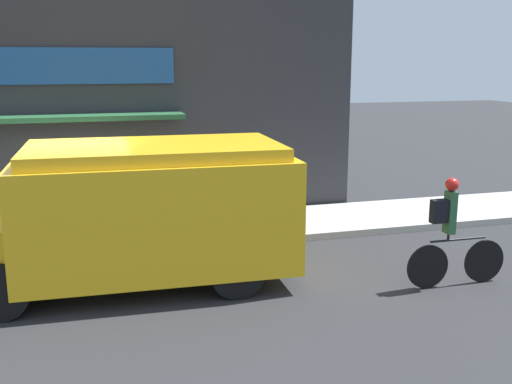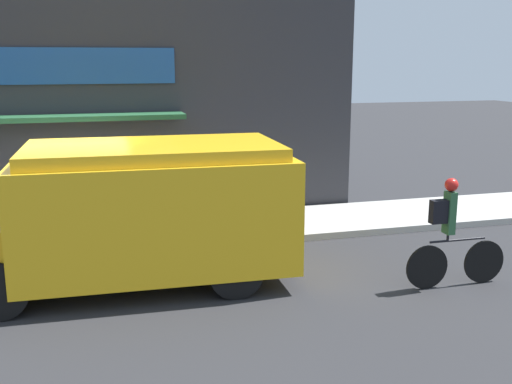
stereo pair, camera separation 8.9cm
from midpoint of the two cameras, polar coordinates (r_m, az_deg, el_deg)
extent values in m
plane|color=#2B2B2D|center=(11.12, -18.37, -6.40)|extent=(70.00, 70.00, 0.00)
cube|color=#ADAAA3|center=(12.17, -18.20, -4.43)|extent=(28.00, 2.23, 0.14)
cube|color=#2D2D33|center=(13.01, -18.80, 8.43)|extent=(13.03, 0.18, 5.42)
cube|color=#1E4C93|center=(12.87, -18.18, 11.34)|extent=(4.48, 0.05, 0.73)
cube|color=#235633|center=(12.55, -17.92, 6.72)|extent=(4.70, 0.78, 0.10)
cube|color=yellow|center=(9.54, -9.73, -1.80)|extent=(4.25, 2.42, 1.73)
cube|color=yellow|center=(9.36, -9.94, 3.92)|extent=(3.91, 2.22, 0.20)
cube|color=red|center=(10.87, -16.37, 0.09)|extent=(0.04, 0.44, 0.44)
cylinder|color=black|center=(10.78, -21.89, -4.95)|extent=(0.84, 0.29, 0.83)
cylinder|color=black|center=(10.80, -4.28, -4.02)|extent=(0.84, 0.29, 0.83)
cylinder|color=black|center=(8.97, -2.12, -7.49)|extent=(0.84, 0.29, 0.83)
cylinder|color=black|center=(10.23, 20.65, -6.17)|extent=(0.70, 0.05, 0.70)
cylinder|color=black|center=(9.69, 15.77, -6.86)|extent=(0.70, 0.05, 0.70)
cylinder|color=black|center=(9.83, 18.44, -4.32)|extent=(0.96, 0.05, 0.04)
cylinder|color=black|center=(9.72, 17.59, -4.08)|extent=(0.04, 0.04, 0.12)
cube|color=#2D5B38|center=(9.62, 17.75, -1.86)|extent=(0.12, 0.20, 0.66)
sphere|color=red|center=(9.52, 17.92, 0.69)|extent=(0.20, 0.20, 0.20)
cube|color=black|center=(9.51, 16.80, -1.77)|extent=(0.26, 0.14, 0.36)
camera|label=1|loc=(0.04, -90.23, -0.05)|focal=42.00mm
camera|label=2|loc=(0.04, 89.77, 0.05)|focal=42.00mm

